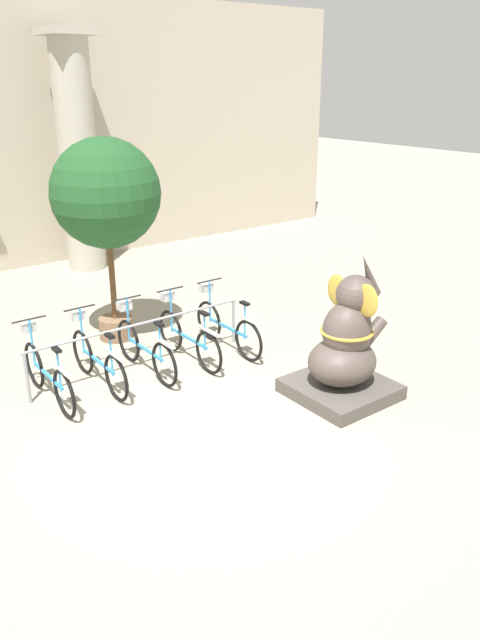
{
  "coord_description": "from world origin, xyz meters",
  "views": [
    {
      "loc": [
        -3.92,
        -5.85,
        4.19
      ],
      "look_at": [
        1.02,
        0.66,
        1.0
      ],
      "focal_mm": 35.0,
      "sensor_mm": 36.0,
      "label": 1
    }
  ],
  "objects_px": {
    "bicycle_0": "(47,373)",
    "potted_tree": "(106,197)",
    "bicycle_3": "(187,336)",
    "bicycle_4": "(226,325)",
    "bicycle_2": "(144,347)",
    "elephant_statue": "(345,350)",
    "bicycle_1": "(97,359)"
  },
  "relations": [
    {
      "from": "bicycle_0",
      "to": "bicycle_4",
      "type": "distance_m",
      "value": 3.0
    },
    {
      "from": "bicycle_0",
      "to": "bicycle_4",
      "type": "xyz_separation_m",
      "value": [
        2.99,
        -0.07,
        0.0
      ]
    },
    {
      "from": "bicycle_3",
      "to": "bicycle_4",
      "type": "bearing_deg",
      "value": -0.81
    },
    {
      "from": "bicycle_3",
      "to": "bicycle_4",
      "type": "height_order",
      "value": "same"
    },
    {
      "from": "bicycle_0",
      "to": "elephant_statue",
      "type": "distance_m",
      "value": 4.11
    },
    {
      "from": "bicycle_1",
      "to": "bicycle_4",
      "type": "distance_m",
      "value": 2.25
    },
    {
      "from": "bicycle_4",
      "to": "elephant_statue",
      "type": "distance_m",
      "value": 2.32
    },
    {
      "from": "bicycle_0",
      "to": "bicycle_3",
      "type": "relative_size",
      "value": 1.0
    },
    {
      "from": "bicycle_1",
      "to": "bicycle_0",
      "type": "bearing_deg",
      "value": -179.33
    },
    {
      "from": "bicycle_2",
      "to": "potted_tree",
      "type": "distance_m",
      "value": 2.51
    },
    {
      "from": "bicycle_0",
      "to": "potted_tree",
      "type": "bearing_deg",
      "value": 39.61
    },
    {
      "from": "bicycle_0",
      "to": "bicycle_2",
      "type": "xyz_separation_m",
      "value": [
        1.5,
        -0.02,
        0.0
      ]
    },
    {
      "from": "bicycle_0",
      "to": "bicycle_2",
      "type": "distance_m",
      "value": 1.5
    },
    {
      "from": "bicycle_2",
      "to": "potted_tree",
      "type": "bearing_deg",
      "value": 79.98
    },
    {
      "from": "bicycle_2",
      "to": "elephant_statue",
      "type": "distance_m",
      "value": 3.0
    },
    {
      "from": "elephant_statue",
      "to": "bicycle_2",
      "type": "bearing_deg",
      "value": 128.82
    },
    {
      "from": "bicycle_1",
      "to": "bicycle_3",
      "type": "relative_size",
      "value": 1.0
    },
    {
      "from": "bicycle_0",
      "to": "bicycle_4",
      "type": "height_order",
      "value": "same"
    },
    {
      "from": "bicycle_1",
      "to": "potted_tree",
      "type": "xyz_separation_m",
      "value": [
        1.01,
        1.45,
        2.01
      ]
    },
    {
      "from": "bicycle_4",
      "to": "potted_tree",
      "type": "relative_size",
      "value": 0.53
    },
    {
      "from": "bicycle_1",
      "to": "bicycle_2",
      "type": "relative_size",
      "value": 1.0
    },
    {
      "from": "bicycle_2",
      "to": "potted_tree",
      "type": "height_order",
      "value": "potted_tree"
    },
    {
      "from": "bicycle_2",
      "to": "bicycle_4",
      "type": "bearing_deg",
      "value": -1.74
    },
    {
      "from": "bicycle_1",
      "to": "elephant_statue",
      "type": "xyz_separation_m",
      "value": [
        2.62,
        -2.35,
        0.27
      ]
    },
    {
      "from": "bicycle_3",
      "to": "elephant_statue",
      "type": "relative_size",
      "value": 0.87
    },
    {
      "from": "potted_tree",
      "to": "bicycle_4",
      "type": "bearing_deg",
      "value": -50.9
    },
    {
      "from": "bicycle_0",
      "to": "bicycle_1",
      "type": "xyz_separation_m",
      "value": [
        0.75,
        0.01,
        0.0
      ]
    },
    {
      "from": "elephant_statue",
      "to": "potted_tree",
      "type": "relative_size",
      "value": 0.61
    },
    {
      "from": "bicycle_2",
      "to": "elephant_statue",
      "type": "bearing_deg",
      "value": -51.18
    },
    {
      "from": "bicycle_2",
      "to": "bicycle_0",
      "type": "bearing_deg",
      "value": 179.18
    },
    {
      "from": "bicycle_2",
      "to": "bicycle_3",
      "type": "distance_m",
      "value": 0.75
    },
    {
      "from": "bicycle_2",
      "to": "bicycle_3",
      "type": "height_order",
      "value": "same"
    }
  ]
}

